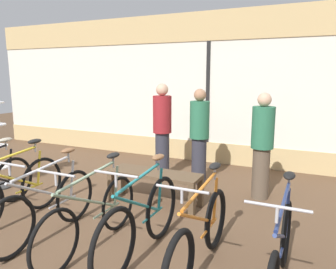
{
  "coord_description": "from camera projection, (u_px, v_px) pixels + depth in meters",
  "views": [
    {
      "loc": [
        2.22,
        -3.06,
        1.91
      ],
      "look_at": [
        0.0,
        1.67,
        0.95
      ],
      "focal_mm": 35.0,
      "sensor_mm": 36.0,
      "label": 1
    }
  ],
  "objects": [
    {
      "name": "customer_mid_floor",
      "position": [
        262.0,
        144.0,
        5.0
      ],
      "size": [
        0.47,
        0.47,
        1.64
      ],
      "color": "brown",
      "rests_on": "ground_plane"
    },
    {
      "name": "bicycle_left",
      "position": [
        14.0,
        192.0,
        4.26
      ],
      "size": [
        0.46,
        1.74,
        1.05
      ],
      "color": "black",
      "rests_on": "ground_plane"
    },
    {
      "name": "display_bench",
      "position": [
        155.0,
        178.0,
        4.86
      ],
      "size": [
        1.4,
        0.44,
        0.49
      ],
      "color": "brown",
      "rests_on": "ground_plane"
    },
    {
      "name": "bicycle_center",
      "position": [
        92.0,
        215.0,
        3.6
      ],
      "size": [
        0.46,
        1.74,
        1.02
      ],
      "color": "black",
      "rests_on": "ground_plane"
    },
    {
      "name": "customer_by_window",
      "position": [
        162.0,
        129.0,
        6.03
      ],
      "size": [
        0.46,
        0.46,
        1.75
      ],
      "color": "#2D2D38",
      "rests_on": "ground_plane"
    },
    {
      "name": "customer_near_rack",
      "position": [
        199.0,
        135.0,
        5.71
      ],
      "size": [
        0.43,
        0.43,
        1.67
      ],
      "color": "#2D2D38",
      "rests_on": "ground_plane"
    },
    {
      "name": "shop_back_wall",
      "position": [
        208.0,
        87.0,
        7.0
      ],
      "size": [
        12.0,
        0.08,
        3.2
      ],
      "color": "tan",
      "rests_on": "ground_plane"
    },
    {
      "name": "ground_plane",
      "position": [
        110.0,
        233.0,
        4.0
      ],
      "size": [
        24.0,
        24.0,
        0.0
      ],
      "primitive_type": "plane",
      "color": "brown"
    },
    {
      "name": "bicycle_center_right",
      "position": [
        141.0,
        221.0,
        3.42
      ],
      "size": [
        0.46,
        1.72,
        1.05
      ],
      "color": "black",
      "rests_on": "ground_plane"
    },
    {
      "name": "bicycle_center_left",
      "position": [
        47.0,
        206.0,
        3.85
      ],
      "size": [
        0.46,
        1.69,
        1.02
      ],
      "color": "black",
      "rests_on": "ground_plane"
    },
    {
      "name": "bicycle_right",
      "position": [
        200.0,
        236.0,
        3.18
      ],
      "size": [
        0.46,
        1.71,
        1.01
      ],
      "color": "black",
      "rests_on": "ground_plane"
    },
    {
      "name": "bicycle_far_right",
      "position": [
        280.0,
        254.0,
        2.84
      ],
      "size": [
        0.46,
        1.73,
        1.01
      ],
      "color": "black",
      "rests_on": "ground_plane"
    }
  ]
}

